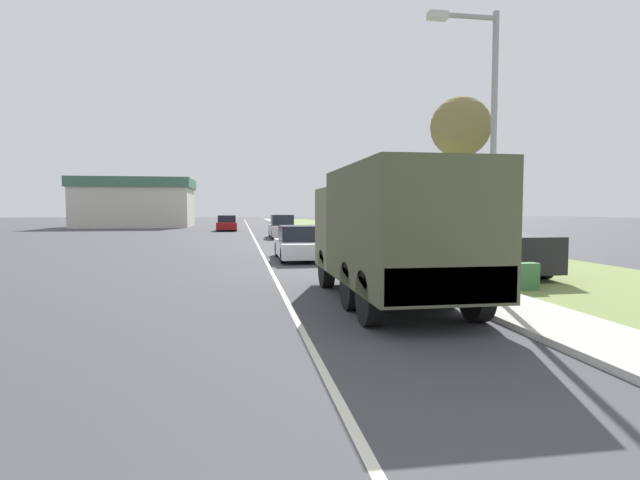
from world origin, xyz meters
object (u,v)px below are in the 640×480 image
car_nearest_ahead (301,244)px  pickup_truck (483,245)px  lamp_post (485,126)px  military_truck (391,229)px  car_third_ahead (227,224)px  car_second_ahead (282,228)px

car_nearest_ahead → pickup_truck: (5.51, -5.09, 0.27)m
lamp_post → car_nearest_ahead: bearing=107.5°
military_truck → lamp_post: 3.27m
lamp_post → car_third_ahead: bearing=100.1°
car_nearest_ahead → car_second_ahead: size_ratio=0.95×
pickup_truck → lamp_post: 6.10m
car_second_ahead → car_third_ahead: (-4.21, 12.54, -0.08)m
car_second_ahead → pickup_truck: bearing=-76.4°
car_nearest_ahead → lamp_post: (3.06, -9.74, 3.36)m
military_truck → car_nearest_ahead: bearing=94.6°
military_truck → car_second_ahead: size_ratio=1.42×
car_third_ahead → lamp_post: 38.43m
car_third_ahead → lamp_post: lamp_post is taller
military_truck → pickup_truck: 6.79m
pickup_truck → car_third_ahead: bearing=105.5°
car_second_ahead → car_third_ahead: car_second_ahead is taller
military_truck → car_second_ahead: 25.34m
military_truck → car_third_ahead: military_truck is taller
car_nearest_ahead → lamp_post: lamp_post is taller
car_second_ahead → lamp_post: (2.52, -25.15, 3.26)m
car_second_ahead → pickup_truck: (4.96, -20.49, 0.17)m
car_second_ahead → lamp_post: size_ratio=0.73×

